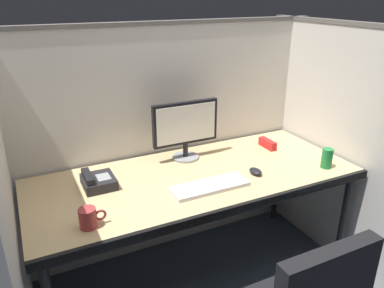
# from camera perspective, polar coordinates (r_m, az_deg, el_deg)

# --- Properties ---
(cubicle_partition_rear) EXTENTS (2.21, 0.06, 1.57)m
(cubicle_partition_rear) POSITION_cam_1_polar(r_m,az_deg,el_deg) (2.54, -3.92, 0.29)
(cubicle_partition_rear) COLOR beige
(cubicle_partition_rear) RESTS_ON ground
(cubicle_partition_left) EXTENTS (0.06, 1.41, 1.57)m
(cubicle_partition_left) POSITION_cam_1_polar(r_m,az_deg,el_deg) (1.90, -26.23, -10.20)
(cubicle_partition_left) COLOR beige
(cubicle_partition_left) RESTS_ON ground
(cubicle_partition_right) EXTENTS (0.06, 1.41, 1.57)m
(cubicle_partition_right) POSITION_cam_1_polar(r_m,az_deg,el_deg) (2.67, 21.07, -0.14)
(cubicle_partition_right) COLOR beige
(cubicle_partition_right) RESTS_ON ground
(desk) EXTENTS (1.90, 0.80, 0.74)m
(desk) POSITION_cam_1_polar(r_m,az_deg,el_deg) (2.21, 0.72, -6.07)
(desk) COLOR tan
(desk) RESTS_ON ground
(monitor_center) EXTENTS (0.43, 0.17, 0.37)m
(monitor_center) POSITION_cam_1_polar(r_m,az_deg,el_deg) (2.34, -1.00, 2.67)
(monitor_center) COLOR gray
(monitor_center) RESTS_ON desk
(keyboard_main) EXTENTS (0.43, 0.15, 0.02)m
(keyboard_main) POSITION_cam_1_polar(r_m,az_deg,el_deg) (2.06, 2.77, -6.43)
(keyboard_main) COLOR silver
(keyboard_main) RESTS_ON desk
(computer_mouse) EXTENTS (0.06, 0.10, 0.04)m
(computer_mouse) POSITION_cam_1_polar(r_m,az_deg,el_deg) (2.24, 9.64, -4.12)
(computer_mouse) COLOR black
(computer_mouse) RESTS_ON desk
(coffee_mug) EXTENTS (0.13, 0.08, 0.09)m
(coffee_mug) POSITION_cam_1_polar(r_m,az_deg,el_deg) (1.79, -15.44, -10.77)
(coffee_mug) COLOR #993333
(coffee_mug) RESTS_ON desk
(soda_can) EXTENTS (0.07, 0.07, 0.12)m
(soda_can) POSITION_cam_1_polar(r_m,az_deg,el_deg) (2.41, 19.81, -2.04)
(soda_can) COLOR #197233
(soda_can) RESTS_ON desk
(red_stapler) EXTENTS (0.04, 0.15, 0.06)m
(red_stapler) POSITION_cam_1_polar(r_m,az_deg,el_deg) (2.62, 11.39, 0.04)
(red_stapler) COLOR red
(red_stapler) RESTS_ON desk
(desk_phone) EXTENTS (0.17, 0.19, 0.09)m
(desk_phone) POSITION_cam_1_polar(r_m,az_deg,el_deg) (2.12, -14.13, -5.51)
(desk_phone) COLOR black
(desk_phone) RESTS_ON desk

